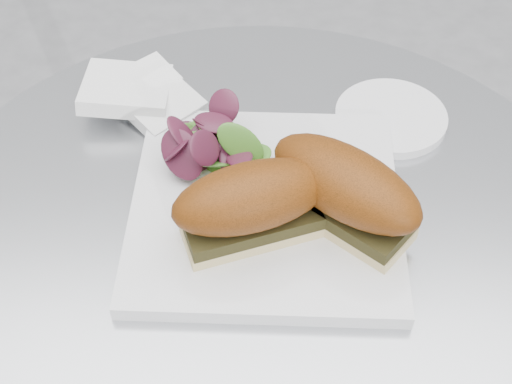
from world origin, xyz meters
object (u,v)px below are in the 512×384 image
(plate, at_px, (265,206))
(sandwich_right, at_px, (345,189))
(sandwich_left, at_px, (252,203))
(saucer, at_px, (391,117))

(plate, relative_size, sandwich_right, 1.58)
(sandwich_left, relative_size, saucer, 1.29)
(plate, xyz_separation_m, sandwich_right, (0.07, -0.02, 0.05))
(saucer, bearing_deg, plate, -135.48)
(sandwich_right, distance_m, saucer, 0.18)
(plate, relative_size, saucer, 2.10)
(plate, bearing_deg, sandwich_left, -106.91)
(sandwich_left, distance_m, sandwich_right, 0.09)
(plate, distance_m, sandwich_left, 0.07)
(plate, height_order, sandwich_left, sandwich_left)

